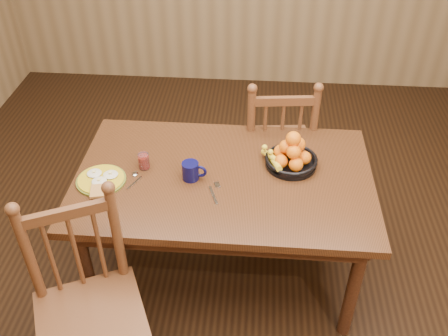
# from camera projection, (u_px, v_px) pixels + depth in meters

# --- Properties ---
(room) EXTENTS (4.52, 5.02, 2.72)m
(room) POSITION_uv_depth(u_px,v_px,m) (224.00, 75.00, 2.32)
(room) COLOR black
(room) RESTS_ON ground
(dining_table) EXTENTS (1.60, 1.00, 0.75)m
(dining_table) POSITION_uv_depth(u_px,v_px,m) (224.00, 187.00, 2.74)
(dining_table) COLOR black
(dining_table) RESTS_ON ground
(chair_far) EXTENTS (0.52, 0.50, 1.03)m
(chair_far) POSITION_uv_depth(u_px,v_px,m) (276.00, 147.00, 3.32)
(chair_far) COLOR #512A18
(chair_far) RESTS_ON ground
(chair_near) EXTENTS (0.63, 0.62, 1.05)m
(chair_near) POSITION_uv_depth(u_px,v_px,m) (89.00, 308.00, 2.30)
(chair_near) COLOR #512A18
(chair_near) RESTS_ON ground
(breakfast_plate) EXTENTS (0.26, 0.30, 0.04)m
(breakfast_plate) POSITION_uv_depth(u_px,v_px,m) (101.00, 180.00, 2.64)
(breakfast_plate) COLOR #59601E
(breakfast_plate) RESTS_ON dining_table
(fork) EXTENTS (0.06, 0.18, 0.00)m
(fork) POSITION_uv_depth(u_px,v_px,m) (215.00, 192.00, 2.58)
(fork) COLOR silver
(fork) RESTS_ON dining_table
(spoon) EXTENTS (0.06, 0.15, 0.01)m
(spoon) POSITION_uv_depth(u_px,v_px,m) (135.00, 177.00, 2.67)
(spoon) COLOR silver
(spoon) RESTS_ON dining_table
(coffee_mug) EXTENTS (0.13, 0.09, 0.10)m
(coffee_mug) POSITION_uv_depth(u_px,v_px,m) (191.00, 171.00, 2.64)
(coffee_mug) COLOR #0A0A37
(coffee_mug) RESTS_ON dining_table
(juice_glass) EXTENTS (0.06, 0.06, 0.09)m
(juice_glass) POSITION_uv_depth(u_px,v_px,m) (144.00, 161.00, 2.72)
(juice_glass) COLOR silver
(juice_glass) RESTS_ON dining_table
(fruit_bowl) EXTENTS (0.32, 0.29, 0.22)m
(fruit_bowl) POSITION_uv_depth(u_px,v_px,m) (291.00, 156.00, 2.72)
(fruit_bowl) COLOR black
(fruit_bowl) RESTS_ON dining_table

